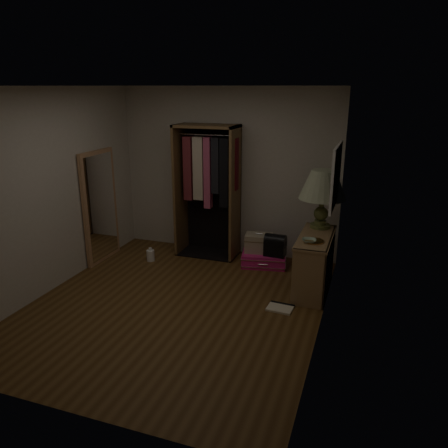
{
  "coord_description": "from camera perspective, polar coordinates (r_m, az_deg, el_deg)",
  "views": [
    {
      "loc": [
        2.16,
        -4.4,
        2.6
      ],
      "look_at": [
        0.3,
        0.95,
        0.8
      ],
      "focal_mm": 35.0,
      "sensor_mm": 36.0,
      "label": 1
    }
  ],
  "objects": [
    {
      "name": "train_case",
      "position": [
        6.59,
        4.56,
        -2.47
      ],
      "size": [
        0.44,
        0.33,
        0.29
      ],
      "rotation": [
        0.0,
        0.0,
        0.14
      ],
      "color": "tan",
      "rests_on": "pink_suitcase"
    },
    {
      "name": "brass_tray",
      "position": [
        5.54,
        11.64,
        -2.19
      ],
      "size": [
        0.33,
        0.33,
        0.01
      ],
      "rotation": [
        0.0,
        0.0,
        -0.39
      ],
      "color": "#AE7C43",
      "rests_on": "console_bookshelf"
    },
    {
      "name": "pink_suitcase",
      "position": [
        6.65,
        5.23,
        -4.51
      ],
      "size": [
        0.74,
        0.6,
        0.2
      ],
      "rotation": [
        0.0,
        0.0,
        0.19
      ],
      "color": "#DB1A76",
      "rests_on": "ground"
    },
    {
      "name": "floor_book",
      "position": [
        5.48,
        7.4,
        -10.74
      ],
      "size": [
        0.32,
        0.26,
        0.03
      ],
      "rotation": [
        0.0,
        0.0,
        -0.07
      ],
      "color": "#EEE5C8",
      "rests_on": "ground"
    },
    {
      "name": "open_wardrobe",
      "position": [
        6.76,
        -1.96,
        5.73
      ],
      "size": [
        0.97,
        0.5,
        2.05
      ],
      "color": "brown",
      "rests_on": "ground"
    },
    {
      "name": "console_bookshelf",
      "position": [
        5.91,
        11.72,
        -4.72
      ],
      "size": [
        0.42,
        1.12,
        0.75
      ],
      "color": "olive",
      "rests_on": "ground"
    },
    {
      "name": "table_lamp",
      "position": [
        5.96,
        12.79,
        4.87
      ],
      "size": [
        0.68,
        0.68,
        0.79
      ],
      "rotation": [
        0.0,
        0.0,
        -0.08
      ],
      "color": "#505A2B",
      "rests_on": "console_bookshelf"
    },
    {
      "name": "floor_mirror",
      "position": [
        6.87,
        -15.86,
        2.18
      ],
      "size": [
        0.06,
        0.8,
        1.7
      ],
      "color": "#B17E56",
      "rests_on": "ground"
    },
    {
      "name": "ground",
      "position": [
        5.55,
        -6.25,
        -10.43
      ],
      "size": [
        4.0,
        4.0,
        0.0
      ],
      "primitive_type": "plane",
      "color": "#523517",
      "rests_on": "ground"
    },
    {
      "name": "room_walls",
      "position": [
        5.03,
        -5.83,
        4.9
      ],
      "size": [
        3.52,
        4.02,
        2.6
      ],
      "color": "beige",
      "rests_on": "ground"
    },
    {
      "name": "black_bag",
      "position": [
        6.46,
        6.71,
        -2.68
      ],
      "size": [
        0.31,
        0.21,
        0.33
      ],
      "rotation": [
        0.0,
        0.0,
        -0.05
      ],
      "color": "black",
      "rests_on": "pink_suitcase"
    },
    {
      "name": "ceramic_bowl",
      "position": [
        5.49,
        11.06,
        -2.17
      ],
      "size": [
        0.2,
        0.2,
        0.04
      ],
      "primitive_type": "imported",
      "rotation": [
        0.0,
        0.0,
        0.13
      ],
      "color": "#9AB99F",
      "rests_on": "console_bookshelf"
    },
    {
      "name": "white_jug",
      "position": [
        6.87,
        -9.57,
        -4.05
      ],
      "size": [
        0.16,
        0.16,
        0.21
      ],
      "rotation": [
        0.0,
        0.0,
        0.39
      ],
      "color": "white",
      "rests_on": "ground"
    }
  ]
}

